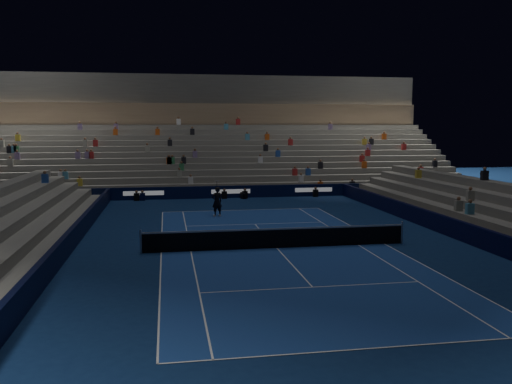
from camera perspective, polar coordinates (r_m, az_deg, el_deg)
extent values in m
plane|color=#0C214D|center=(25.83, 2.23, -6.02)|extent=(90.00, 90.00, 0.00)
cube|color=navy|center=(25.82, 2.23, -6.01)|extent=(10.97, 23.77, 0.01)
cube|color=black|center=(43.76, -2.73, 0.02)|extent=(44.00, 0.25, 1.00)
cube|color=black|center=(29.25, 21.22, -3.95)|extent=(0.25, 37.00, 1.00)
cube|color=black|center=(25.60, -19.64, -5.40)|extent=(0.25, 37.00, 1.00)
cube|color=slate|center=(44.77, -2.88, -0.14)|extent=(44.00, 1.00, 0.50)
cube|color=slate|center=(45.73, -3.03, 0.32)|extent=(44.00, 1.00, 1.00)
cube|color=slate|center=(46.69, -3.17, 0.77)|extent=(44.00, 1.00, 1.50)
cube|color=slate|center=(47.65, -3.30, 1.20)|extent=(44.00, 1.00, 2.00)
cube|color=slate|center=(48.62, -3.44, 1.61)|extent=(44.00, 1.00, 2.50)
cube|color=slate|center=(49.58, -3.56, 2.00)|extent=(44.00, 1.00, 3.00)
cube|color=slate|center=(50.55, -3.68, 2.38)|extent=(44.00, 1.00, 3.50)
cube|color=slate|center=(51.53, -3.80, 2.75)|extent=(44.00, 1.00, 4.00)
cube|color=slate|center=(52.50, -3.91, 3.10)|extent=(44.00, 1.00, 4.50)
cube|color=slate|center=(53.48, -4.02, 3.44)|extent=(44.00, 1.00, 5.00)
cube|color=slate|center=(54.46, -4.13, 3.76)|extent=(44.00, 1.00, 5.50)
cube|color=slate|center=(55.44, -4.23, 4.08)|extent=(44.00, 1.00, 6.00)
cube|color=#80694F|center=(56.48, -4.37, 8.29)|extent=(44.00, 0.60, 2.20)
cube|color=#444441|center=(57.99, -4.53, 10.83)|extent=(44.00, 2.40, 3.00)
cube|color=slate|center=(29.71, 22.53, -4.34)|extent=(1.00, 37.00, 0.50)
cube|color=slate|center=(30.21, 24.16, -3.75)|extent=(1.00, 37.00, 1.00)
cube|color=slate|center=(25.80, -21.38, -5.95)|extent=(1.00, 37.00, 0.50)
cube|color=slate|center=(25.98, -23.57, -5.40)|extent=(1.00, 37.00, 1.00)
cube|color=slate|center=(26.19, -25.73, -4.86)|extent=(1.00, 37.00, 1.50)
cylinder|color=#B2B2B7|center=(25.21, -12.21, -5.22)|extent=(0.10, 0.10, 1.10)
cylinder|color=#B2B2B7|center=(27.71, 15.34, -4.20)|extent=(0.10, 0.10, 1.10)
cube|color=black|center=(25.73, 2.23, -5.04)|extent=(12.80, 0.03, 0.90)
cube|color=white|center=(25.63, 2.24, -3.97)|extent=(12.80, 0.04, 0.08)
imported|color=black|center=(34.78, -4.19, -1.02)|extent=(0.83, 0.68, 1.94)
cube|color=black|center=(43.25, -1.32, -0.36)|extent=(0.54, 0.60, 0.54)
cylinder|color=black|center=(42.82, -1.24, -0.22)|extent=(0.27, 0.38, 0.16)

